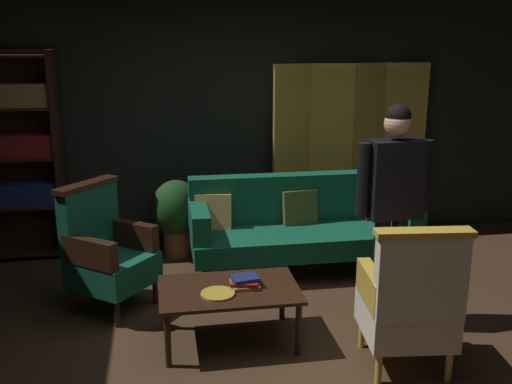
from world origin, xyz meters
The scene contains 14 objects.
ground_plane centered at (0.00, 0.00, 0.00)m, with size 10.00×10.00×0.00m, color #3D2819.
back_wall centered at (0.00, 2.45, 1.40)m, with size 7.20×0.10×2.80m, color black.
folding_screen centered at (1.28, 2.29, 0.99)m, with size 1.75×0.29×1.90m.
bookshelf centered at (-2.15, 2.19, 1.08)m, with size 0.90×0.32×2.05m.
velvet_couch centered at (0.55, 1.45, 0.45)m, with size 2.12×0.78×0.88m.
coffee_table centered at (-0.31, 0.16, 0.37)m, with size 1.00×0.64×0.42m.
armchair_gilt_accent centered at (0.81, -0.41, 0.49)m, with size 0.64×0.64×1.04m.
armchair_wing_left centered at (-1.22, 0.88, 0.49)m, with size 0.81×0.81×1.04m.
standing_figure centered at (0.94, 0.26, 1.03)m, with size 0.59×0.25×1.70m.
potted_plant centered at (-0.61, 1.97, 0.45)m, with size 0.50×0.50×0.79m.
book_tan_leather centered at (-0.19, 0.17, 0.43)m, with size 0.19×0.20×0.02m, color #9E7A47.
book_red_leather centered at (-0.19, 0.17, 0.46)m, with size 0.19×0.19×0.02m, color maroon.
book_navy_cloth centered at (-0.19, 0.17, 0.48)m, with size 0.19×0.15×0.03m, color navy.
brass_tray centered at (-0.40, 0.06, 0.43)m, with size 0.24×0.24×0.02m, color gold.
Camera 1 is at (-0.75, -3.64, 2.15)m, focal length 40.51 mm.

